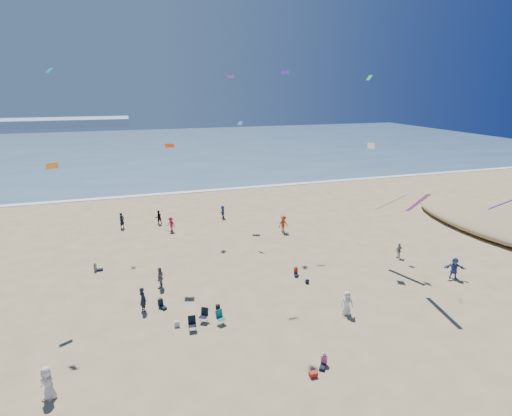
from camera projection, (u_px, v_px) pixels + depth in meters
name	position (u px, v px, depth m)	size (l,w,h in m)	color
ground	(266.00, 410.00, 20.12)	(220.00, 220.00, 0.00)	tan
ocean	(151.00, 148.00, 106.81)	(220.00, 100.00, 0.06)	#476B84
surf_line	(171.00, 193.00, 61.17)	(220.00, 1.20, 0.08)	white
standing_flyers	(251.00, 258.00, 35.97)	(31.93, 35.90, 1.93)	black
seated_group	(224.00, 316.00, 27.70)	(17.50, 25.29, 0.84)	silver
chair_cluster	(206.00, 319.00, 27.14)	(2.71, 1.54, 1.00)	black
white_tote	(177.00, 324.00, 27.14)	(0.35, 0.20, 0.40)	silver
black_backpack	(218.00, 307.00, 29.21)	(0.30, 0.22, 0.38)	black
cooler	(313.00, 374.00, 22.42)	(0.45, 0.30, 0.30)	red
navy_bag	(307.00, 281.00, 33.11)	(0.28, 0.18, 0.34)	black
kites_aloft	(332.00, 112.00, 30.85)	(35.70, 41.78, 28.13)	white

